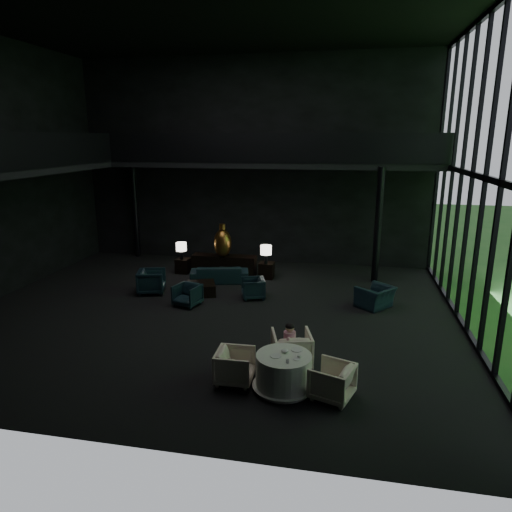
% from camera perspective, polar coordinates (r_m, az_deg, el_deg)
% --- Properties ---
extents(floor, '(14.00, 12.00, 0.02)m').
position_cam_1_polar(floor, '(13.46, -5.48, -7.06)').
color(floor, black).
rests_on(floor, ground).
extents(ceiling, '(14.00, 12.00, 0.02)m').
position_cam_1_polar(ceiling, '(12.88, -6.45, 28.21)').
color(ceiling, black).
rests_on(ceiling, ground).
extents(wall_back, '(14.00, 0.04, 8.00)m').
position_cam_1_polar(wall_back, '(18.36, -0.38, 11.64)').
color(wall_back, black).
rests_on(wall_back, ground).
extents(wall_front, '(14.00, 0.04, 8.00)m').
position_cam_1_polar(wall_front, '(7.06, -20.24, 5.93)').
color(wall_front, black).
rests_on(wall_front, ground).
extents(curtain_wall, '(0.20, 12.00, 8.00)m').
position_cam_1_polar(curtain_wall, '(12.45, 26.77, 8.68)').
color(curtain_wall, black).
rests_on(curtain_wall, ground).
extents(mezzanine_left, '(2.00, 12.00, 0.25)m').
position_cam_1_polar(mezzanine_left, '(15.40, -28.12, 9.37)').
color(mezzanine_left, black).
rests_on(mezzanine_left, wall_left).
extents(mezzanine_back, '(12.00, 2.00, 0.25)m').
position_cam_1_polar(mezzanine_back, '(17.20, 2.27, 11.43)').
color(mezzanine_back, black).
rests_on(mezzanine_back, wall_back).
extents(railing_left, '(0.06, 12.00, 1.00)m').
position_cam_1_polar(railing_left, '(14.77, -25.32, 11.88)').
color(railing_left, black).
rests_on(railing_left, mezzanine_left).
extents(railing_back, '(12.00, 0.06, 1.00)m').
position_cam_1_polar(railing_back, '(16.19, 1.73, 13.36)').
color(railing_back, black).
rests_on(railing_back, mezzanine_back).
extents(column_nw, '(0.24, 0.24, 4.00)m').
position_cam_1_polar(column_nw, '(19.89, -14.88, 5.59)').
color(column_nw, black).
rests_on(column_nw, floor).
extents(column_ne, '(0.24, 0.24, 4.00)m').
position_cam_1_polar(column_ne, '(16.28, 15.00, 3.66)').
color(column_ne, black).
rests_on(column_ne, floor).
extents(console, '(2.37, 0.54, 0.75)m').
position_cam_1_polar(console, '(16.87, -3.99, -1.16)').
color(console, black).
rests_on(console, floor).
extents(bronze_urn, '(0.64, 0.64, 1.20)m').
position_cam_1_polar(bronze_urn, '(16.50, -4.20, 1.66)').
color(bronze_urn, olive).
rests_on(bronze_urn, console).
extents(side_table_left, '(0.50, 0.50, 0.54)m').
position_cam_1_polar(side_table_left, '(17.38, -9.08, -1.20)').
color(side_table_left, black).
rests_on(side_table_left, floor).
extents(table_lamp_left, '(0.39, 0.39, 0.65)m').
position_cam_1_polar(table_lamp_left, '(17.09, -9.32, 1.07)').
color(table_lamp_left, black).
rests_on(table_lamp_left, side_table_left).
extents(side_table_right, '(0.52, 0.52, 0.58)m').
position_cam_1_polar(side_table_right, '(16.51, 1.34, -1.80)').
color(side_table_right, black).
rests_on(side_table_right, floor).
extents(table_lamp_right, '(0.40, 0.40, 0.67)m').
position_cam_1_polar(table_lamp_right, '(16.16, 1.26, 0.66)').
color(table_lamp_right, black).
rests_on(table_lamp_right, side_table_right).
extents(sofa, '(2.05, 1.02, 0.77)m').
position_cam_1_polar(sofa, '(16.12, -4.60, -1.90)').
color(sofa, '#172931').
rests_on(sofa, floor).
extents(lounge_armchair_west, '(1.07, 1.11, 0.95)m').
position_cam_1_polar(lounge_armchair_west, '(15.28, -12.94, -2.82)').
color(lounge_armchair_west, '#152D2F').
rests_on(lounge_armchair_west, floor).
extents(lounge_armchair_east, '(0.77, 0.80, 0.67)m').
position_cam_1_polar(lounge_armchair_east, '(14.46, -0.37, -4.03)').
color(lounge_armchair_east, '#153C42').
rests_on(lounge_armchair_east, floor).
extents(lounge_armchair_south, '(0.81, 0.78, 0.68)m').
position_cam_1_polar(lounge_armchair_south, '(13.99, -8.58, -4.81)').
color(lounge_armchair_south, '#182932').
rests_on(lounge_armchair_south, floor).
extents(window_armchair, '(1.05, 1.09, 0.81)m').
position_cam_1_polar(window_armchair, '(14.13, 14.69, -4.67)').
color(window_armchair, black).
rests_on(window_armchair, floor).
extents(coffee_table, '(1.11, 1.11, 0.38)m').
position_cam_1_polar(coffee_table, '(14.95, -6.84, -4.07)').
color(coffee_table, black).
rests_on(coffee_table, floor).
extents(dining_table, '(1.27, 1.27, 0.75)m').
position_cam_1_polar(dining_table, '(9.51, 3.46, -14.54)').
color(dining_table, white).
rests_on(dining_table, floor).
extents(dining_chair_north, '(1.14, 1.10, 0.97)m').
position_cam_1_polar(dining_chair_north, '(10.35, 4.48, -11.04)').
color(dining_chair_north, beige).
rests_on(dining_chair_north, floor).
extents(dining_chair_east, '(0.93, 0.96, 0.78)m').
position_cam_1_polar(dining_chair_east, '(9.30, 9.47, -15.01)').
color(dining_chair_east, beige).
rests_on(dining_chair_east, floor).
extents(dining_chair_west, '(0.72, 0.77, 0.78)m').
position_cam_1_polar(dining_chair_west, '(9.73, -2.65, -13.41)').
color(dining_chair_west, beige).
rests_on(dining_chair_west, floor).
extents(child, '(0.27, 0.27, 0.58)m').
position_cam_1_polar(child, '(10.18, 4.24, -9.92)').
color(child, '#E0A7B8').
rests_on(child, dining_chair_north).
extents(plate_a, '(0.26, 0.26, 0.01)m').
position_cam_1_polar(plate_a, '(9.25, 2.46, -12.38)').
color(plate_a, white).
rests_on(plate_a, dining_table).
extents(plate_b, '(0.28, 0.28, 0.02)m').
position_cam_1_polar(plate_b, '(9.53, 5.10, -11.58)').
color(plate_b, white).
rests_on(plate_b, dining_table).
extents(saucer, '(0.15, 0.15, 0.01)m').
position_cam_1_polar(saucer, '(9.17, 5.11, -12.71)').
color(saucer, white).
rests_on(saucer, dining_table).
extents(coffee_cup, '(0.09, 0.09, 0.05)m').
position_cam_1_polar(coffee_cup, '(9.23, 5.41, -12.30)').
color(coffee_cup, white).
rests_on(coffee_cup, saucer).
extents(cereal_bowl, '(0.15, 0.15, 0.07)m').
position_cam_1_polar(cereal_bowl, '(9.40, 3.61, -11.75)').
color(cereal_bowl, white).
rests_on(cereal_bowl, dining_table).
extents(cream_pot, '(0.07, 0.07, 0.07)m').
position_cam_1_polar(cream_pot, '(9.01, 3.95, -12.98)').
color(cream_pot, '#99999E').
rests_on(cream_pot, dining_table).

